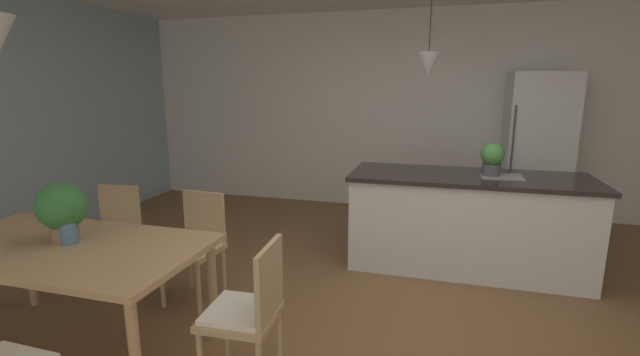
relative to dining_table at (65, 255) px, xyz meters
name	(u,v)px	position (x,y,z in m)	size (l,w,h in m)	color
ground_plane	(393,332)	(1.99, 0.80, -0.68)	(10.00, 8.40, 0.04)	brown
wall_back_kitchen	(423,112)	(1.99, 4.06, 0.69)	(10.00, 0.12, 2.70)	white
dining_table	(65,255)	(0.00, 0.00, 0.00)	(1.77, 0.94, 0.73)	tan
chair_kitchen_end	(248,310)	(1.25, 0.00, -0.19)	(0.42, 0.42, 0.87)	tan
chair_far_right	(196,243)	(0.40, 0.84, -0.19)	(0.43, 0.43, 0.87)	tan
chair_far_left	(112,234)	(-0.40, 0.84, -0.19)	(0.43, 0.43, 0.87)	tan
kitchen_island	(466,221)	(2.52, 2.09, -0.20)	(2.16, 0.84, 0.91)	silver
refrigerator	(536,151)	(3.37, 3.66, 0.27)	(0.72, 0.67, 1.87)	silver
pendant_over_island_main	(428,64)	(2.10, 2.09, 1.23)	(0.22, 0.22, 0.92)	black
potted_plant_on_island	(492,158)	(2.70, 2.09, 0.40)	(0.21, 0.21, 0.31)	#4C4C51
potted_plant_on_table	(62,209)	(-0.04, 0.06, 0.28)	(0.30, 0.30, 0.38)	#8C664C
vase_on_dining_table	(68,228)	(0.02, 0.02, 0.17)	(0.10, 0.10, 0.21)	slate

